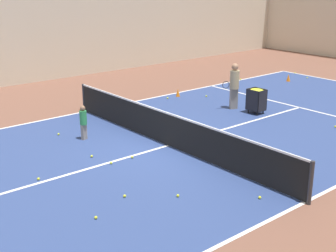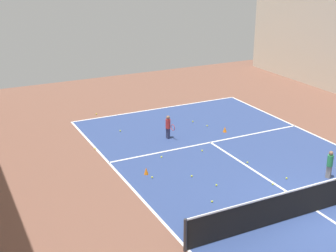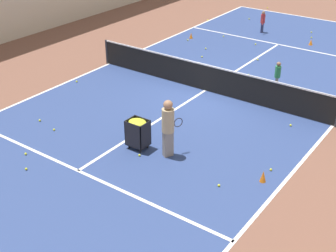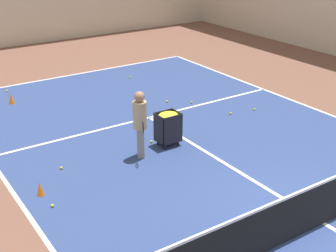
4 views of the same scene
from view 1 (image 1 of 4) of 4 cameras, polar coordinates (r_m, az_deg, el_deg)
The scene contains 29 objects.
ground_plane at distance 14.00m, azimuth 0.00°, elevation -2.41°, with size 39.92×39.92×0.00m, color brown.
court_playing_area at distance 14.00m, azimuth 0.00°, elevation -2.41°, with size 9.58×24.01×0.00m.
line_sideline_left at distance 17.76m, azimuth -9.96°, elevation 1.76°, with size 0.10×24.01×0.00m, color white.
line_sideline_right at distance 11.06m, azimuth 16.33°, elevation -8.93°, with size 0.10×24.01×0.00m, color white.
line_service_far at distance 18.73m, azimuth 15.71°, elevation 2.20°, with size 9.58×0.10×0.00m, color white.
line_centre_service at distance 14.00m, azimuth 0.00°, elevation -2.40°, with size 0.10×13.21×0.00m, color white.
tennis_net at distance 13.82m, azimuth 0.00°, elevation -0.34°, with size 9.88×0.10×1.03m.
coach_at_net at distance 17.81m, azimuth 8.08°, elevation 5.21°, with size 0.47×0.71×1.75m.
child_midcourt at distance 14.57m, azimuth -10.29°, elevation 0.70°, with size 0.27×0.27×1.09m.
ball_cart at distance 17.42m, azimuth 10.74°, elevation 3.60°, with size 0.60×0.49×0.93m.
training_cone_1 at distance 19.66m, azimuth 1.21°, elevation 4.09°, with size 0.17×0.17×0.33m, color orange.
training_cone_2 at distance 23.27m, azimuth 14.47°, elevation 5.73°, with size 0.19×0.19×0.35m, color orange.
tennis_ball_0 at distance 18.02m, azimuth 10.57°, elevation 2.07°, with size 0.07×0.07×0.07m, color yellow.
tennis_ball_1 at distance 19.68m, azimuth 4.69°, elevation 3.66°, with size 0.07×0.07×0.07m, color yellow.
tennis_ball_3 at distance 17.27m, azimuth -5.83°, elevation 1.59°, with size 0.07×0.07×0.07m, color yellow.
tennis_ball_4 at distance 10.07m, azimuth -8.79°, elevation -10.97°, with size 0.07×0.07×0.07m, color yellow.
tennis_ball_6 at distance 12.14m, azimuth -15.51°, elevation -6.22°, with size 0.07×0.07×0.07m, color yellow.
tennis_ball_7 at distance 10.98m, azimuth 11.13°, elevation -8.54°, with size 0.07×0.07×0.07m, color yellow.
tennis_ball_9 at distance 16.62m, azimuth 19.71°, elevation -0.06°, with size 0.07×0.07×0.07m, color yellow.
tennis_ball_11 at distance 13.28m, azimuth -9.29°, elevation -3.65°, with size 0.07×0.07×0.07m, color yellow.
tennis_ball_14 at distance 13.08m, azimuth -4.38°, elevation -3.80°, with size 0.07×0.07×0.07m, color yellow.
tennis_ball_17 at distance 15.30m, azimuth -13.20°, elevation -0.97°, with size 0.07×0.07×0.07m, color yellow.
tennis_ball_18 at distance 19.29m, azimuth -0.05°, elevation 3.43°, with size 0.07×0.07×0.07m, color yellow.
tennis_ball_20 at distance 10.89m, azimuth -5.31°, elevation -8.49°, with size 0.07×0.07×0.07m, color yellow.
tennis_ball_21 at distance 24.21m, azimuth 16.60°, elevation 5.67°, with size 0.07×0.07×0.07m, color yellow.
tennis_ball_23 at distance 10.86m, azimuth 1.21°, elevation -8.48°, with size 0.07×0.07×0.07m, color yellow.
tennis_ball_27 at distance 12.74m, azimuth -6.95°, elevation -4.48°, with size 0.07×0.07×0.07m, color yellow.
tennis_ball_28 at distance 23.12m, azimuth 8.85°, elevation 5.65°, with size 0.07×0.07×0.07m, color yellow.
tennis_ball_29 at distance 25.26m, azimuth 15.22°, elevation 6.27°, with size 0.07×0.07×0.07m, color yellow.
Camera 1 is at (10.08, -8.42, 4.87)m, focal length 50.00 mm.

